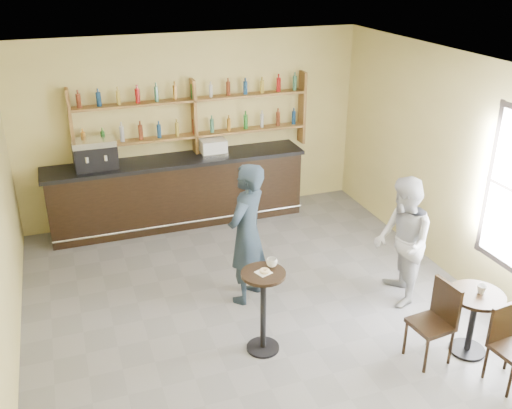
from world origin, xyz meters
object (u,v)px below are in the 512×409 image
object	(u,v)px
espresso_machine	(95,154)
chair_west	(431,324)
pastry_case	(213,147)
man_main	(247,234)
bar_counter	(178,191)
cafe_table	(472,323)
pedestal_table	(263,312)
patron_second	(402,242)

from	to	relation	value
espresso_machine	chair_west	distance (m)	5.70
pastry_case	man_main	size ratio (longest dim) A/B	0.23
espresso_machine	chair_west	xyz separation A→B (m)	(3.24, -4.59, -0.94)
bar_counter	espresso_machine	distance (m)	1.55
cafe_table	man_main	bearing A→B (deg)	136.83
espresso_machine	man_main	distance (m)	3.16
pedestal_table	chair_west	distance (m)	1.93
pedestal_table	chair_west	world-z (taller)	pedestal_table
bar_counter	cafe_table	xyz separation A→B (m)	(2.48, -4.64, -0.19)
pedestal_table	chair_west	bearing A→B (deg)	-24.95
cafe_table	espresso_machine	bearing A→B (deg)	129.22
pastry_case	patron_second	bearing A→B (deg)	-57.74
espresso_machine	patron_second	xyz separation A→B (m)	(3.59, -3.38, -0.54)
pastry_case	chair_west	size ratio (longest dim) A/B	0.45
pastry_case	patron_second	size ratio (longest dim) A/B	0.25
chair_west	patron_second	bearing A→B (deg)	157.98
bar_counter	chair_west	xyz separation A→B (m)	(1.93, -4.59, -0.10)
chair_west	pastry_case	bearing A→B (deg)	-170.30
bar_counter	pastry_case	size ratio (longest dim) A/B	9.96
cafe_table	patron_second	size ratio (longest dim) A/B	0.46
pastry_case	man_main	distance (m)	2.69
pastry_case	cafe_table	distance (m)	5.07
cafe_table	pedestal_table	bearing A→B (deg)	159.40
espresso_machine	patron_second	size ratio (longest dim) A/B	0.38
pastry_case	cafe_table	world-z (taller)	pastry_case
cafe_table	patron_second	world-z (taller)	patron_second
pastry_case	patron_second	distance (m)	3.78
bar_counter	man_main	bearing A→B (deg)	-82.34
espresso_machine	pedestal_table	world-z (taller)	espresso_machine
bar_counter	man_main	distance (m)	2.70
man_main	chair_west	size ratio (longest dim) A/B	1.99
bar_counter	espresso_machine	xyz separation A→B (m)	(-1.31, 0.00, 0.84)
man_main	cafe_table	size ratio (longest dim) A/B	2.43
patron_second	bar_counter	bearing A→B (deg)	-127.96
espresso_machine	cafe_table	world-z (taller)	espresso_machine
cafe_table	chair_west	world-z (taller)	chair_west
man_main	pastry_case	bearing A→B (deg)	-138.34
bar_counter	chair_west	bearing A→B (deg)	-67.22
cafe_table	patron_second	bearing A→B (deg)	99.05
espresso_machine	pastry_case	size ratio (longest dim) A/B	1.51
man_main	cafe_table	xyz separation A→B (m)	(2.12, -1.99, -0.58)
espresso_machine	cafe_table	bearing A→B (deg)	-53.41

